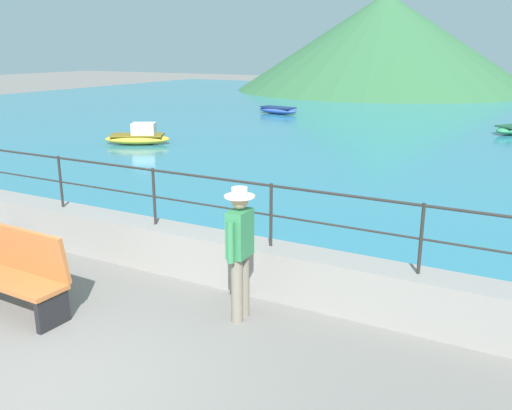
# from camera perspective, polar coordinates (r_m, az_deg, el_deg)

# --- Properties ---
(ground_plane) EXTENTS (120.00, 120.00, 0.00)m
(ground_plane) POSITION_cam_1_polar(r_m,az_deg,el_deg) (6.39, -21.40, -17.13)
(ground_plane) COLOR slate
(promenade_wall) EXTENTS (20.00, 0.56, 0.70)m
(promenade_wall) POSITION_cam_1_polar(r_m,az_deg,el_deg) (8.35, -4.75, -5.32)
(promenade_wall) COLOR gray
(promenade_wall) RESTS_ON ground
(railing) EXTENTS (18.44, 0.04, 0.90)m
(railing) POSITION_cam_1_polar(r_m,az_deg,el_deg) (8.05, -4.91, 1.20)
(railing) COLOR #282623
(railing) RESTS_ON promenade_wall
(lake_water) EXTENTS (64.00, 44.32, 0.06)m
(lake_water) POSITION_cam_1_polar(r_m,az_deg,el_deg) (29.62, 20.40, 8.51)
(lake_water) COLOR teal
(lake_water) RESTS_ON ground
(hill_main) EXTENTS (23.65, 23.65, 7.55)m
(hill_main) POSITION_cam_1_polar(r_m,az_deg,el_deg) (46.95, 13.13, 16.07)
(hill_main) COLOR #33663D
(hill_main) RESTS_ON ground
(bench_main) EXTENTS (1.72, 0.60, 1.13)m
(bench_main) POSITION_cam_1_polar(r_m,az_deg,el_deg) (7.94, -23.71, -6.22)
(bench_main) COLOR #B76633
(bench_main) RESTS_ON ground
(person_walking) EXTENTS (0.38, 0.57, 1.75)m
(person_walking) POSITION_cam_1_polar(r_m,az_deg,el_deg) (6.89, -1.67, -4.41)
(person_walking) COLOR slate
(person_walking) RESTS_ON ground
(boat_3) EXTENTS (2.45, 1.88, 0.76)m
(boat_3) POSITION_cam_1_polar(r_m,az_deg,el_deg) (20.16, -12.06, 6.93)
(boat_3) COLOR gold
(boat_3) RESTS_ON lake_water
(boat_5) EXTENTS (2.42, 1.28, 0.36)m
(boat_5) POSITION_cam_1_polar(r_m,az_deg,el_deg) (29.10, 2.29, 9.81)
(boat_5) COLOR #2D4C9E
(boat_5) RESTS_ON lake_water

